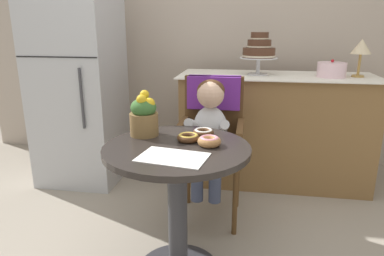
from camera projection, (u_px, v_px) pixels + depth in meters
name	position (u px, v px, depth m)	size (l,w,h in m)	color
back_wall	(216.00, 18.00, 3.28)	(4.80, 0.10, 2.70)	#B2A393
cafe_table	(177.00, 186.00, 1.76)	(0.72, 0.72, 0.72)	#282321
wicker_chair	(212.00, 125.00, 2.36)	(0.42, 0.45, 0.95)	brown
seated_child	(210.00, 125.00, 2.20)	(0.27, 0.32, 0.73)	silver
paper_napkin	(173.00, 157.00, 1.55)	(0.30, 0.20, 0.00)	white
donut_front	(209.00, 141.00, 1.70)	(0.11, 0.11, 0.05)	#AD7542
donut_mid	(203.00, 132.00, 1.86)	(0.11, 0.11, 0.04)	#4C2D19
donut_side	(188.00, 137.00, 1.77)	(0.11, 0.11, 0.04)	#4C2D19
flower_vase	(144.00, 116.00, 1.84)	(0.15, 0.15, 0.24)	brown
display_counter	(274.00, 129.00, 2.92)	(1.56, 0.62, 0.90)	olive
tiered_cake_stand	(259.00, 50.00, 2.77)	(0.30, 0.30, 0.33)	silver
round_layer_cake	(332.00, 70.00, 2.68)	(0.21, 0.21, 0.14)	silver
table_lamp	(361.00, 48.00, 2.64)	(0.15, 0.15, 0.28)	#B28C47
refrigerator	(78.00, 80.00, 2.87)	(0.64, 0.63, 1.70)	#B7BABF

